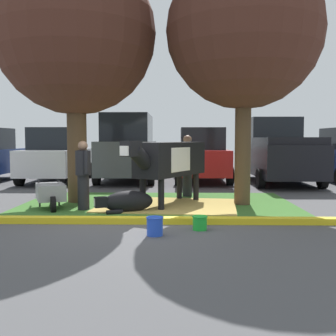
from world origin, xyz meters
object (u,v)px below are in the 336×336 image
Objects in this scene: person_handler at (187,164)px; hatchback_white at (57,156)px; shade_tree_left at (75,35)px; bucket_green at (200,223)px; cow_holstein at (169,160)px; sedan_red at (201,155)px; bucket_blue at (155,226)px; suv_dark_grey at (128,148)px; shade_tree_right at (244,31)px; calf_lying at (127,202)px; person_visitor_near at (83,173)px; wheelbarrow at (51,193)px; pickup_truck_black at (278,152)px.

person_handler is 6.25m from hatchback_white.
bucket_green is (2.92, -3.14, -4.04)m from shade_tree_left.
cow_holstein is 5.95m from sedan_red.
bucket_blue is at bearing -98.32° from sedan_red.
cow_holstein is at bearing 86.75° from bucket_blue.
cow_holstein is (2.32, -0.50, -3.06)m from shade_tree_left.
suv_dark_grey is at bearing 82.82° from shade_tree_left.
bucket_blue is at bearing -98.03° from person_handler.
shade_tree_left is at bearing 175.67° from shade_tree_right.
bucket_green is at bearing -48.63° from calf_lying.
hatchback_white is 1.00× the size of sedan_red.
wheelbarrow is (-0.78, 0.12, -0.45)m from person_visitor_near.
person_visitor_near is 6.54m from suv_dark_grey.
pickup_truck_black is at bearing -4.53° from suv_dark_grey.
hatchback_white is 2.70m from suv_dark_grey.
shade_tree_right is 19.23× the size of bucket_blue.
person_handler reaches higher than bucket_blue.
wheelbarrow is 5.76× the size of bucket_green.
cow_holstein is at bearing -52.30° from hatchback_white.
bucket_blue is 0.89m from bucket_green.
bucket_blue is at bearing -150.50° from bucket_green.
sedan_red is at bearing 73.36° from calf_lying.
person_handler is 4.78m from suv_dark_grey.
person_visitor_near is (-1.91, -0.67, -0.28)m from cow_holstein.
person_visitor_near reaches higher than wheelbarrow.
bucket_green is 0.05× the size of pickup_truck_black.
person_handler is at bearing 91.58° from bucket_green.
calf_lying is at bearing 108.67° from bucket_blue.
wheelbarrow is at bearing -168.40° from cow_holstein.
bucket_blue is at bearing -93.25° from cow_holstein.
sedan_red is (3.04, 6.51, 0.15)m from person_visitor_near.
wheelbarrow is 0.36× the size of hatchback_white.
cow_holstein is 6.67m from pickup_truck_black.
shade_tree_left is 6.33m from hatchback_white.
shade_tree_right is at bearing 13.10° from person_visitor_near.
shade_tree_left is at bearing 70.98° from wheelbarrow.
shade_tree_right is at bearing 67.18° from bucket_green.
suv_dark_grey is at bearing 121.27° from shade_tree_right.
bucket_blue is (2.15, -3.57, -4.01)m from shade_tree_left.
shade_tree_left is 7.11m from sedan_red.
calf_lying is 0.30× the size of sedan_red.
shade_tree_left is 1.15× the size of pickup_truck_black.
person_handler is (0.48, 1.59, -0.19)m from cow_holstein.
shade_tree_right is 3.54× the size of person_handler.
shade_tree_right is 3.54m from cow_holstein.
hatchback_white is (-2.00, 5.09, -3.19)m from shade_tree_left.
hatchback_white reaches higher than calf_lying.
hatchback_white is (-6.11, 5.40, -3.18)m from shade_tree_right.
shade_tree_right is at bearing 9.45° from wheelbarrow.
person_visitor_near is (0.41, -1.17, -3.34)m from shade_tree_left.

